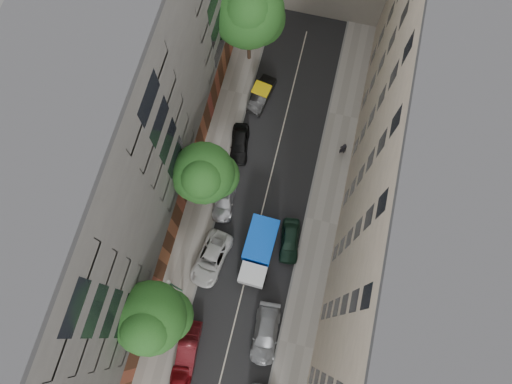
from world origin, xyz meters
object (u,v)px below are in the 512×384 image
(car_left_5, at_px, (261,95))
(car_right_2, at_px, (290,241))
(pedestrian, at_px, (343,149))
(car_left_3, at_px, (224,199))
(tree_near, at_px, (152,320))
(tree_mid, at_px, (205,175))
(car_left_4, at_px, (240,144))
(car_right_1, at_px, (266,334))
(car_left_1, at_px, (188,348))
(car_left_2, at_px, (211,259))
(tree_far, at_px, (249,14))
(lamp_post, at_px, (174,286))
(tarp_truck, at_px, (259,251))

(car_left_5, relative_size, car_right_2, 1.04)
(pedestrian, bearing_deg, car_left_3, 20.98)
(tree_near, height_order, tree_mid, tree_near)
(car_left_4, xyz_separation_m, car_right_1, (6.40, -16.20, 0.03))
(car_left_1, xyz_separation_m, car_left_2, (-0.12, 7.60, -0.02))
(car_left_3, height_order, car_left_5, car_left_5)
(car_right_1, xyz_separation_m, tree_near, (-8.26, -1.05, 6.11))
(car_right_2, bearing_deg, pedestrian, 65.72)
(car_right_1, relative_size, pedestrian, 2.71)
(tree_near, height_order, tree_far, tree_far)
(tree_far, bearing_deg, car_right_1, -73.19)
(car_right_1, distance_m, lamp_post, 8.85)
(car_left_4, xyz_separation_m, car_left_5, (0.80, 5.60, -0.01))
(tarp_truck, bearing_deg, car_right_1, -69.67)
(car_right_1, height_order, tree_far, tree_far)
(tree_near, bearing_deg, car_left_4, 83.83)
(car_left_2, relative_size, pedestrian, 2.75)
(car_right_2, height_order, tree_near, tree_near)
(car_left_1, height_order, tree_mid, tree_mid)
(tarp_truck, xyz_separation_m, car_right_1, (2.20, -6.53, -0.75))
(tree_mid, bearing_deg, car_left_3, 2.70)
(tree_mid, bearing_deg, tree_far, 90.69)
(lamp_post, xyz_separation_m, pedestrian, (11.14, 16.12, -3.20))
(car_right_1, bearing_deg, car_left_4, 107.47)
(car_right_2, bearing_deg, lamp_post, -149.02)
(car_left_1, distance_m, car_left_3, 13.21)
(tree_far, distance_m, lamp_post, 24.25)
(car_left_5, relative_size, car_right_1, 0.84)
(car_right_1, relative_size, car_right_2, 1.24)
(car_left_1, xyz_separation_m, tree_mid, (-1.62, 13.14, 5.65))
(tree_mid, xyz_separation_m, tree_far, (-0.19, 15.32, 0.57))
(tree_near, relative_size, tree_mid, 1.07)
(tarp_truck, distance_m, car_right_2, 3.08)
(car_left_5, distance_m, car_right_1, 22.51)
(pedestrian, bearing_deg, car_left_1, 49.63)
(tree_mid, relative_size, pedestrian, 4.89)
(tarp_truck, distance_m, pedestrian, 12.58)
(car_left_2, height_order, tree_mid, tree_mid)
(car_left_1, relative_size, car_left_4, 1.06)
(car_left_1, bearing_deg, car_left_4, 87.02)
(car_left_5, xyz_separation_m, tree_near, (-2.66, -22.85, 6.15))
(car_left_5, height_order, tree_far, tree_far)
(tarp_truck, xyz_separation_m, tree_near, (-6.06, -7.58, 5.36))
(tree_mid, relative_size, lamp_post, 1.36)
(car_left_2, relative_size, car_left_3, 1.16)
(car_left_5, height_order, pedestrian, pedestrian)
(car_right_2, bearing_deg, car_left_1, -127.38)
(car_left_5, relative_size, tree_far, 0.41)
(car_right_2, xyz_separation_m, tree_near, (-8.53, -9.25, 6.15))
(tree_mid, height_order, pedestrian, tree_mid)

